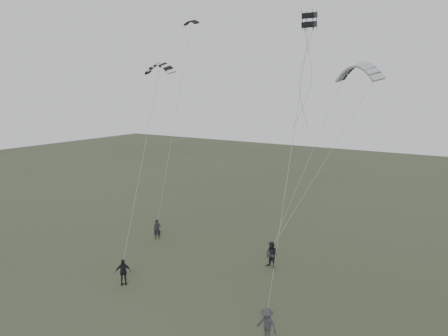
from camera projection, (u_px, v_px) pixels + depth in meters
The scene contains 9 objects.
ground at pixel (161, 285), 28.16m from camera, with size 140.00×140.00×0.00m, color #353D28.
flyer_left at pixel (157, 229), 36.74m from camera, with size 0.61×0.40×1.68m, color black.
flyer_right at pixel (272, 255), 30.82m from camera, with size 0.92×0.71×1.89m, color black.
flyer_center at pixel (123, 272), 28.21m from camera, with size 0.99×0.41×1.69m, color black.
flyer_far at pixel (267, 325), 21.85m from camera, with size 1.13×0.65×1.75m, color #2D2E33.
kite_dark_small at pixel (191, 21), 36.33m from camera, with size 1.52×0.46×0.50m, color black, non-canonical shape.
kite_pale_large at pixel (359, 65), 32.64m from camera, with size 4.41×0.99×1.78m, color #9EA0A3, non-canonical shape.
kite_striped at pixel (159, 64), 33.74m from camera, with size 2.76×0.69×1.11m, color black, non-canonical shape.
kite_box at pixel (309, 20), 22.02m from camera, with size 0.64×0.64×0.71m, color black, non-canonical shape.
Camera 1 is at (17.65, -19.95, 12.54)m, focal length 35.00 mm.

